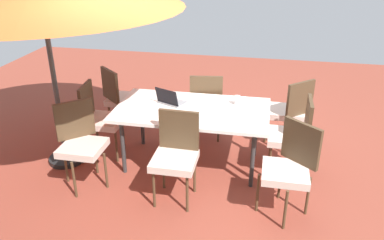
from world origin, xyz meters
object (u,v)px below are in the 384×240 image
object	(u,v)px
chair_west	(293,133)
laptop	(170,100)
chair_north	(176,153)
cup	(237,100)
chair_northeast	(81,141)
chair_southeast	(121,96)
chair_east	(99,116)
chair_southwest	(290,109)
chair_south	(206,102)
dining_table	(192,113)
chair_northwest	(290,165)

from	to	relation	value
chair_west	laptop	xyz separation A→B (m)	(1.51, -0.10, 0.26)
chair_north	cup	size ratio (longest dim) A/B	8.41
chair_northeast	laptop	xyz separation A→B (m)	(-0.86, -0.76, 0.26)
chair_southeast	chair_west	xyz separation A→B (m)	(-2.41, 0.71, 0.00)
chair_east	chair_southwest	size ratio (longest dim) A/B	1.00
chair_southwest	chair_west	world-z (taller)	same
chair_southwest	chair_south	bearing A→B (deg)	-43.73
laptop	dining_table	bearing A→B (deg)	-174.51
chair_southeast	laptop	size ratio (longest dim) A/B	2.50
chair_east	chair_south	bearing A→B (deg)	-66.40
chair_east	chair_northeast	size ratio (longest dim) A/B	1.00
chair_southeast	cup	distance (m)	1.80
chair_north	chair_southeast	world-z (taller)	same
dining_table	cup	size ratio (longest dim) A/B	15.82
chair_east	chair_southeast	bearing A→B (deg)	-8.18
chair_northwest	chair_west	xyz separation A→B (m)	(-0.06, -0.74, 0.00)
dining_table	chair_southeast	xyz separation A→B (m)	(1.19, -0.70, -0.16)
chair_east	chair_west	size ratio (longest dim) A/B	1.00
chair_northeast	chair_northwest	xyz separation A→B (m)	(-2.30, 0.08, 0.00)
chair_northeast	chair_west	bearing A→B (deg)	-26.32
chair_north	chair_southeast	xyz separation A→B (m)	(1.16, -1.43, 0.00)
chair_northwest	laptop	xyz separation A→B (m)	(1.44, -0.84, 0.26)
chair_south	chair_west	bearing A→B (deg)	139.62
laptop	cup	bearing A→B (deg)	-147.27
chair_east	chair_northwest	bearing A→B (deg)	-114.01
chair_south	laptop	world-z (taller)	chair_south
chair_east	chair_northwest	size ratio (longest dim) A/B	1.00
cup	chair_northeast	bearing A→B (deg)	27.93
chair_northeast	chair_north	bearing A→B (deg)	-44.94
chair_east	laptop	world-z (taller)	chair_east
cup	chair_southeast	bearing A→B (deg)	-15.64
chair_west	chair_north	bearing A→B (deg)	-59.58
chair_southeast	laptop	world-z (taller)	chair_southeast
chair_north	chair_south	distance (m)	1.46
chair_east	chair_northeast	distance (m)	0.66
chair_southwest	cup	xyz separation A→B (m)	(0.68, 0.48, 0.27)
chair_east	chair_southeast	xyz separation A→B (m)	(-0.02, -0.71, 0.00)
chair_southwest	cup	world-z (taller)	chair_southwest
chair_northwest	cup	distance (m)	1.18
chair_south	chair_west	distance (m)	1.37
laptop	chair_east	bearing A→B (deg)	30.07
laptop	cup	distance (m)	0.82
chair_north	laptop	size ratio (longest dim) A/B	2.50
chair_northeast	laptop	bearing A→B (deg)	-0.48
chair_southwest	chair_southeast	bearing A→B (deg)	-42.35
chair_east	laptop	xyz separation A→B (m)	(-0.92, -0.10, 0.26)
dining_table	chair_southeast	world-z (taller)	chair_southeast
chair_northeast	chair_south	bearing A→B (deg)	7.25
chair_east	chair_northeast	xyz separation A→B (m)	(-0.06, 0.66, 0.00)
chair_northeast	chair_southwest	distance (m)	2.72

